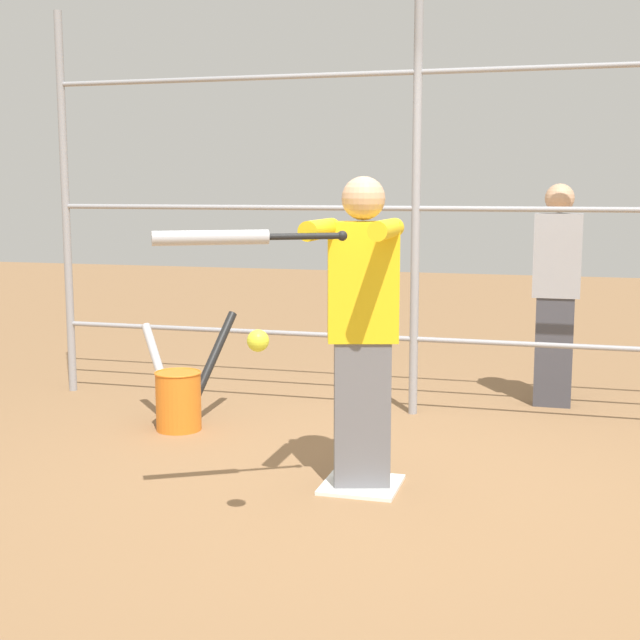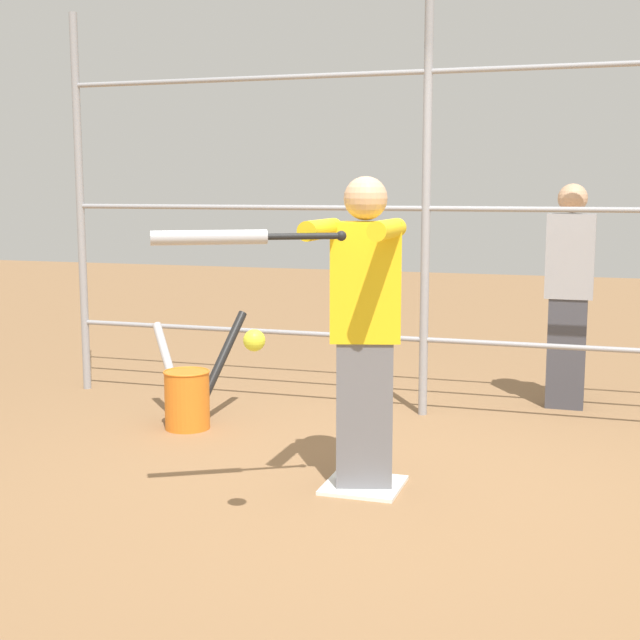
# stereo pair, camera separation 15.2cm
# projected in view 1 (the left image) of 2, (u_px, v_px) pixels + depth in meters

# --- Properties ---
(ground_plane) EXTENTS (24.00, 24.00, 0.00)m
(ground_plane) POSITION_uv_depth(u_px,v_px,m) (361.00, 487.00, 4.71)
(ground_plane) COLOR olive
(home_plate) EXTENTS (0.40, 0.40, 0.02)m
(home_plate) POSITION_uv_depth(u_px,v_px,m) (361.00, 485.00, 4.71)
(home_plate) COLOR white
(home_plate) RESTS_ON ground
(fence_backstop) EXTENTS (5.41, 0.06, 2.85)m
(fence_backstop) POSITION_uv_depth(u_px,v_px,m) (416.00, 208.00, 6.02)
(fence_backstop) COLOR #939399
(fence_backstop) RESTS_ON ground
(batter) EXTENTS (0.40, 0.63, 1.62)m
(batter) POSITION_uv_depth(u_px,v_px,m) (362.00, 323.00, 4.56)
(batter) COLOR slate
(batter) RESTS_ON ground
(baseball_bat_swinging) EXTENTS (0.79, 0.48, 0.07)m
(baseball_bat_swinging) POSITION_uv_depth(u_px,v_px,m) (228.00, 237.00, 3.97)
(baseball_bat_swinging) COLOR black
(softball_in_flight) EXTENTS (0.10, 0.10, 0.10)m
(softball_in_flight) POSITION_uv_depth(u_px,v_px,m) (258.00, 341.00, 3.81)
(softball_in_flight) COLOR yellow
(bat_bucket) EXTENTS (0.66, 0.73, 0.72)m
(bat_bucket) POSITION_uv_depth(u_px,v_px,m) (180.00, 396.00, 5.82)
(bat_bucket) COLOR orange
(bat_bucket) RESTS_ON ground
(bystander_behind_fence) EXTENTS (0.33, 0.20, 1.59)m
(bystander_behind_fence) POSITION_uv_depth(u_px,v_px,m) (556.00, 292.00, 6.35)
(bystander_behind_fence) COLOR #3F3F47
(bystander_behind_fence) RESTS_ON ground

